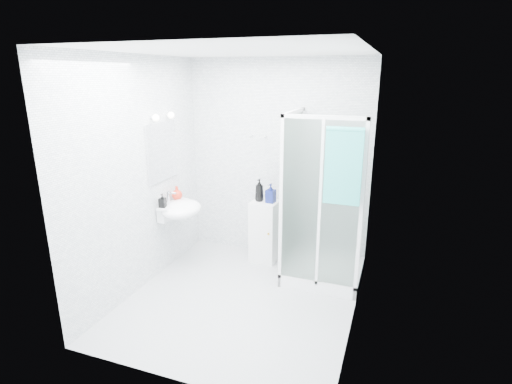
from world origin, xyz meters
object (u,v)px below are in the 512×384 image
at_px(soap_dispenser_orange, 177,193).
at_px(soap_dispenser_black, 162,201).
at_px(shower_enclosure, 317,244).
at_px(wall_basin, 180,209).
at_px(shampoo_bottle_b, 271,193).
at_px(storage_cabinet, 265,231).
at_px(shampoo_bottle_a, 259,190).
at_px(hand_towel, 343,165).

distance_m(soap_dispenser_orange, soap_dispenser_black, 0.33).
distance_m(shower_enclosure, soap_dispenser_black, 1.91).
distance_m(wall_basin, shampoo_bottle_b, 1.16).
relative_size(wall_basin, soap_dispenser_orange, 3.24).
bearing_deg(soap_dispenser_black, storage_cabinet, 36.48).
height_order(soap_dispenser_orange, soap_dispenser_black, soap_dispenser_orange).
bearing_deg(soap_dispenser_orange, soap_dispenser_black, -90.00).
bearing_deg(soap_dispenser_orange, storage_cabinet, 22.58).
distance_m(wall_basin, shampoo_bottle_a, 1.03).
bearing_deg(soap_dispenser_black, shower_enclosure, 15.43).
bearing_deg(hand_towel, soap_dispenser_black, -177.53).
relative_size(wall_basin, storage_cabinet, 0.69).
xyz_separation_m(storage_cabinet, soap_dispenser_orange, (-1.03, -0.43, 0.54)).
bearing_deg(hand_towel, shampoo_bottle_a, 149.16).
height_order(storage_cabinet, shampoo_bottle_b, shampoo_bottle_b).
distance_m(shower_enclosure, soap_dispenser_orange, 1.86).
relative_size(hand_towel, soap_dispenser_black, 4.73).
relative_size(shampoo_bottle_a, soap_dispenser_black, 1.75).
xyz_separation_m(wall_basin, soap_dispenser_black, (-0.12, -0.17, 0.15)).
height_order(shampoo_bottle_a, shampoo_bottle_b, shampoo_bottle_a).
xyz_separation_m(wall_basin, storage_cabinet, (0.91, 0.59, -0.39)).
xyz_separation_m(shower_enclosure, soap_dispenser_black, (-1.78, -0.49, 0.50)).
bearing_deg(soap_dispenser_black, soap_dispenser_orange, 90.00).
height_order(shower_enclosure, shampoo_bottle_a, shower_enclosure).
bearing_deg(storage_cabinet, shampoo_bottle_b, -2.13).
height_order(wall_basin, hand_towel, hand_towel).
bearing_deg(storage_cabinet, shower_enclosure, -17.08).
xyz_separation_m(wall_basin, shampoo_bottle_b, (0.99, 0.58, 0.14)).
distance_m(hand_towel, soap_dispenser_black, 2.16).
xyz_separation_m(shampoo_bottle_a, soap_dispenser_black, (-0.96, -0.76, -0.02)).
bearing_deg(shampoo_bottle_b, soap_dispenser_orange, -159.18).
relative_size(shampoo_bottle_b, soap_dispenser_black, 1.47).
xyz_separation_m(shower_enclosure, hand_towel, (0.31, -0.40, 1.08)).
bearing_deg(shower_enclosure, wall_basin, -169.19).
bearing_deg(shampoo_bottle_b, shampoo_bottle_a, 177.65).
relative_size(wall_basin, shampoo_bottle_b, 2.28).
bearing_deg(wall_basin, shower_enclosure, 10.81).
bearing_deg(soap_dispenser_black, shampoo_bottle_a, 38.63).
bearing_deg(storage_cabinet, shampoo_bottle_a, -176.45).
bearing_deg(shower_enclosure, shampoo_bottle_b, 158.25).
distance_m(storage_cabinet, soap_dispenser_black, 1.39).
distance_m(shower_enclosure, wall_basin, 1.72).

